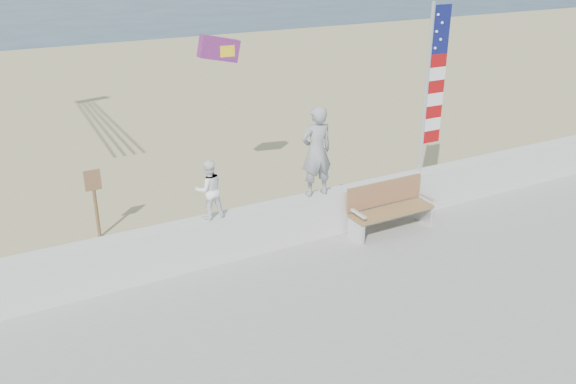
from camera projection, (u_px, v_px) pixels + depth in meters
name	position (u px, v px, depth m)	size (l,w,h in m)	color
ground	(329.00, 304.00, 10.23)	(220.00, 220.00, 0.00)	#283D51
sand	(162.00, 150.00, 17.51)	(90.00, 40.00, 0.08)	tan
seawall	(274.00, 225.00, 11.61)	(30.00, 0.35, 0.90)	silver
adult	(316.00, 152.00, 11.50)	(0.64, 0.42, 1.76)	gray
child	(209.00, 189.00, 10.67)	(0.52, 0.41, 1.08)	white
bench	(389.00, 207.00, 12.27)	(1.80, 0.57, 1.00)	#9B7243
flag	(432.00, 82.00, 12.30)	(0.50, 0.08, 3.50)	silver
parafoil_kite	(220.00, 49.00, 13.07)	(0.95, 0.25, 0.65)	red
sign	(95.00, 198.00, 12.02)	(0.32, 0.07, 1.46)	brown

